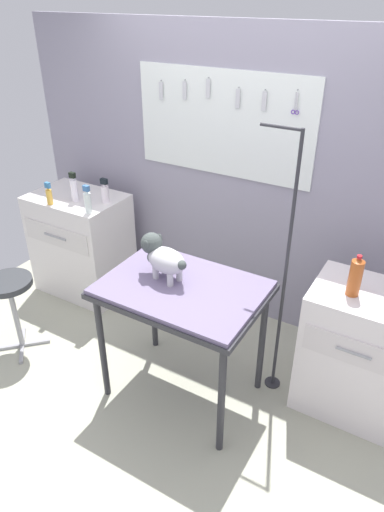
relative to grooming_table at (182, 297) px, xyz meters
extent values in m
cube|color=#ADAD97|center=(-0.13, -0.16, -0.82)|extent=(4.40, 4.00, 0.04)
cube|color=#928DA0|center=(-0.13, 1.12, 0.35)|extent=(4.00, 0.06, 2.30)
cube|color=white|center=(-0.31, 1.08, 0.80)|extent=(1.44, 0.02, 0.77)
cylinder|color=gray|center=(-0.83, 1.07, 1.06)|extent=(0.01, 0.02, 0.01)
cube|color=silver|center=(-0.83, 1.06, 0.99)|extent=(0.03, 0.01, 0.13)
cylinder|color=gray|center=(-0.62, 1.07, 1.08)|extent=(0.01, 0.02, 0.01)
cube|color=silver|center=(-0.62, 1.06, 1.01)|extent=(0.03, 0.01, 0.13)
cylinder|color=gray|center=(-0.42, 1.07, 1.12)|extent=(0.01, 0.02, 0.01)
cube|color=silver|center=(-0.42, 1.06, 1.04)|extent=(0.03, 0.01, 0.13)
cylinder|color=gray|center=(-0.18, 1.07, 1.07)|extent=(0.01, 0.02, 0.01)
cube|color=silver|center=(-0.18, 1.06, 0.99)|extent=(0.03, 0.01, 0.13)
cylinder|color=gray|center=(0.02, 1.07, 1.07)|extent=(0.01, 0.02, 0.01)
cube|color=silver|center=(0.02, 1.06, 1.00)|extent=(0.03, 0.01, 0.13)
cylinder|color=gray|center=(0.24, 1.07, 1.09)|extent=(0.01, 0.02, 0.01)
cube|color=silver|center=(0.24, 1.06, 1.02)|extent=(0.01, 0.00, 0.11)
cube|color=silver|center=(0.25, 1.06, 1.02)|extent=(0.01, 0.00, 0.11)
torus|color=#5B349D|center=(0.23, 1.06, 0.95)|extent=(0.03, 0.01, 0.03)
torus|color=#5B349D|center=(0.26, 1.06, 0.95)|extent=(0.03, 0.01, 0.03)
cylinder|color=#2D2D33|center=(-0.44, -0.30, -0.39)|extent=(0.04, 0.04, 0.83)
cylinder|color=#2D2D33|center=(0.44, -0.30, -0.39)|extent=(0.04, 0.04, 0.83)
cylinder|color=#2D2D33|center=(-0.44, 0.30, -0.39)|extent=(0.04, 0.04, 0.83)
cylinder|color=#2D2D33|center=(0.44, 0.30, -0.39)|extent=(0.04, 0.04, 0.83)
cube|color=#2D2D33|center=(0.00, 0.00, 0.04)|extent=(1.01, 0.71, 0.03)
cube|color=slate|center=(0.00, 0.00, 0.07)|extent=(0.98, 0.69, 0.03)
cylinder|color=#2D2D33|center=(0.52, 0.38, -0.79)|extent=(0.11, 0.11, 0.01)
cylinder|color=#2D2D33|center=(0.52, 0.38, 0.12)|extent=(0.02, 0.02, 1.84)
cylinder|color=#2D2D33|center=(0.40, 0.38, 1.03)|extent=(0.24, 0.02, 0.02)
cylinder|color=silver|center=(-0.19, -0.01, 0.13)|extent=(0.04, 0.04, 0.09)
cylinder|color=silver|center=(-0.17, 0.07, 0.13)|extent=(0.04, 0.04, 0.09)
cylinder|color=silver|center=(-0.06, -0.04, 0.13)|extent=(0.04, 0.04, 0.09)
cylinder|color=silver|center=(-0.05, 0.04, 0.13)|extent=(0.04, 0.04, 0.09)
ellipsoid|color=silver|center=(-0.12, 0.02, 0.22)|extent=(0.30, 0.22, 0.15)
ellipsoid|color=#464E4C|center=(-0.21, 0.04, 0.21)|extent=(0.12, 0.14, 0.08)
sphere|color=#464E4C|center=(-0.25, 0.04, 0.29)|extent=(0.14, 0.14, 0.14)
ellipsoid|color=silver|center=(-0.30, 0.06, 0.28)|extent=(0.07, 0.06, 0.04)
sphere|color=black|center=(-0.33, 0.06, 0.28)|extent=(0.02, 0.02, 0.02)
ellipsoid|color=#464E4C|center=(-0.25, -0.02, 0.30)|extent=(0.05, 0.04, 0.07)
ellipsoid|color=#464E4C|center=(-0.22, 0.10, 0.30)|extent=(0.05, 0.04, 0.07)
sphere|color=#464E4C|center=(0.01, -0.01, 0.24)|extent=(0.06, 0.06, 0.06)
cube|color=silver|center=(-1.47, 0.65, -0.34)|extent=(0.80, 0.56, 0.93)
cube|color=silver|center=(-1.47, 0.36, -0.13)|extent=(0.70, 0.01, 0.19)
cylinder|color=#99999E|center=(-1.47, 0.36, -0.13)|extent=(0.24, 0.02, 0.02)
cube|color=white|center=(1.03, 0.48, -0.35)|extent=(0.68, 0.52, 0.90)
cube|color=silver|center=(1.03, 0.22, -0.15)|extent=(0.60, 0.01, 0.18)
cylinder|color=#99999E|center=(1.03, 0.21, -0.15)|extent=(0.20, 0.02, 0.02)
cylinder|color=#9E9EA3|center=(-1.34, -0.26, -0.51)|extent=(0.04, 0.04, 0.58)
cube|color=#9E9EA3|center=(-1.27, -0.19, -0.79)|extent=(0.17, 0.17, 0.02)
cube|color=#9E9EA3|center=(-1.42, -0.19, -0.79)|extent=(0.17, 0.17, 0.02)
cube|color=#9E9EA3|center=(-1.42, -0.34, -0.79)|extent=(0.17, 0.17, 0.02)
cube|color=#9E9EA3|center=(-1.27, -0.34, -0.79)|extent=(0.17, 0.17, 0.02)
cylinder|color=#333539|center=(-1.34, -0.26, -0.19)|extent=(0.35, 0.35, 0.04)
cylinder|color=white|center=(-1.40, 0.57, 0.22)|extent=(0.06, 0.06, 0.18)
cylinder|color=white|center=(-1.40, 0.57, 0.32)|extent=(0.03, 0.03, 0.02)
cube|color=black|center=(-1.40, 0.57, 0.36)|extent=(0.05, 0.03, 0.04)
cylinder|color=white|center=(-1.16, 0.68, 0.20)|extent=(0.06, 0.06, 0.14)
cylinder|color=white|center=(-1.16, 0.68, 0.28)|extent=(0.03, 0.03, 0.02)
cube|color=black|center=(-1.16, 0.68, 0.31)|extent=(0.06, 0.03, 0.04)
cylinder|color=white|center=(-1.14, 0.45, 0.21)|extent=(0.05, 0.05, 0.17)
cylinder|color=white|center=(-1.14, 0.45, 0.31)|extent=(0.02, 0.02, 0.02)
cube|color=teal|center=(-1.14, 0.45, 0.34)|extent=(0.05, 0.03, 0.04)
cylinder|color=gold|center=(-1.53, 0.42, 0.19)|extent=(0.05, 0.05, 0.12)
cylinder|color=gold|center=(-1.53, 0.42, 0.26)|extent=(0.02, 0.02, 0.02)
cube|color=teal|center=(-1.53, 0.42, 0.30)|extent=(0.04, 0.03, 0.04)
cylinder|color=#B15220|center=(0.92, 0.42, 0.21)|extent=(0.08, 0.08, 0.23)
cone|color=#B15220|center=(0.92, 0.42, 0.33)|extent=(0.08, 0.08, 0.02)
cylinder|color=red|center=(0.92, 0.42, 0.36)|extent=(0.03, 0.03, 0.02)
camera|label=1|loc=(1.25, -1.99, 1.67)|focal=32.27mm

